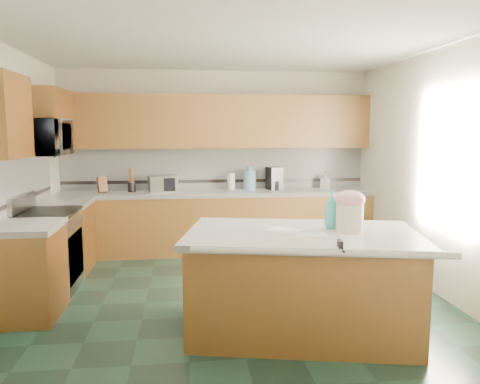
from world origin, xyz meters
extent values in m
plane|color=black|center=(0.00, 0.00, 0.00)|extent=(4.60, 4.60, 0.00)
plane|color=white|center=(0.00, 0.00, 2.70)|extent=(4.60, 4.60, 0.00)
cube|color=silver|center=(0.00, 2.32, 1.35)|extent=(4.60, 0.04, 2.70)
cube|color=silver|center=(0.00, -2.32, 1.35)|extent=(4.60, 0.04, 2.70)
cube|color=silver|center=(2.32, 0.00, 1.35)|extent=(0.04, 4.60, 2.70)
cube|color=#381B08|center=(0.00, 2.00, 0.43)|extent=(4.60, 0.60, 0.86)
cube|color=white|center=(0.00, 2.00, 0.89)|extent=(4.60, 0.64, 0.06)
cube|color=#381B08|center=(0.00, 2.13, 1.94)|extent=(4.60, 0.33, 0.78)
cube|color=silver|center=(0.00, 2.29, 1.24)|extent=(4.60, 0.02, 0.63)
cube|color=black|center=(0.00, 2.28, 1.04)|extent=(4.60, 0.01, 0.05)
cube|color=#381B08|center=(-2.00, 1.29, 0.43)|extent=(0.60, 0.82, 0.86)
cube|color=white|center=(-2.00, 1.29, 0.89)|extent=(0.64, 0.82, 0.06)
cube|color=#381B08|center=(-2.00, -0.24, 0.43)|extent=(0.60, 0.72, 0.86)
cube|color=white|center=(-2.00, -0.24, 0.89)|extent=(0.64, 0.72, 0.06)
cube|color=silver|center=(-2.29, 0.55, 1.24)|extent=(0.02, 2.30, 0.63)
cube|color=black|center=(-2.28, 0.55, 1.04)|extent=(0.01, 2.30, 0.05)
cube|color=#381B08|center=(-2.13, 1.42, 1.94)|extent=(0.33, 1.09, 0.78)
cube|color=#381B08|center=(-2.13, -0.24, 1.94)|extent=(0.33, 0.72, 0.78)
cube|color=#B7B7BC|center=(-2.00, 0.50, 0.44)|extent=(0.60, 0.76, 0.88)
cube|color=black|center=(-1.71, 0.50, 0.40)|extent=(0.02, 0.68, 0.55)
cube|color=black|center=(-2.00, 0.50, 0.90)|extent=(0.62, 0.78, 0.04)
cylinder|color=#B7B7BC|center=(-1.68, 0.50, 0.78)|extent=(0.02, 0.66, 0.02)
cube|color=#B7B7BC|center=(-2.26, 0.50, 1.02)|extent=(0.06, 0.76, 0.18)
imported|color=#B7B7BC|center=(-2.00, 0.50, 1.73)|extent=(0.50, 0.73, 0.41)
cube|color=#381B08|center=(0.56, -0.88, 0.43)|extent=(2.11, 1.47, 0.86)
cube|color=white|center=(0.56, -0.88, 0.89)|extent=(2.23, 1.59, 0.06)
cylinder|color=white|center=(0.56, -1.48, 0.89)|extent=(1.99, 0.48, 0.06)
cylinder|color=#F1E2CA|center=(0.97, -0.92, 1.05)|extent=(0.30, 0.30, 0.25)
ellipsoid|color=pink|center=(0.97, -0.92, 1.21)|extent=(0.26, 0.26, 0.16)
cylinder|color=tan|center=(0.97, -0.92, 1.26)|extent=(0.09, 0.03, 0.03)
sphere|color=tan|center=(0.93, -0.92, 1.26)|extent=(0.05, 0.05, 0.05)
sphere|color=tan|center=(1.02, -0.92, 1.26)|extent=(0.05, 0.05, 0.05)
imported|color=#3DB8B5|center=(0.86, -0.76, 1.10)|extent=(0.14, 0.15, 0.35)
cube|color=white|center=(0.60, -1.01, 0.92)|extent=(0.29, 0.23, 0.00)
cube|color=white|center=(0.42, -0.79, 0.92)|extent=(0.38, 0.36, 0.00)
cube|color=black|center=(0.71, -1.46, 0.93)|extent=(0.05, 0.11, 0.09)
cylinder|color=black|center=(0.71, -1.52, 0.91)|extent=(0.02, 0.07, 0.02)
cube|color=#472814|center=(-1.66, 2.05, 1.03)|extent=(0.18, 0.20, 0.24)
cylinder|color=black|center=(-1.24, 2.08, 0.99)|extent=(0.11, 0.11, 0.14)
cylinder|color=#472814|center=(-1.24, 2.08, 1.16)|extent=(0.07, 0.07, 0.21)
cube|color=#B7B7BC|center=(-0.79, 2.05, 1.04)|extent=(0.45, 0.35, 0.23)
cube|color=black|center=(-0.79, 1.92, 1.04)|extent=(0.36, 0.01, 0.19)
cylinder|color=white|center=(0.22, 2.10, 1.05)|extent=(0.11, 0.11, 0.25)
cylinder|color=#B7B7BC|center=(0.22, 2.10, 0.93)|extent=(0.17, 0.17, 0.01)
cylinder|color=#5780A7|center=(0.50, 2.06, 1.07)|extent=(0.19, 0.19, 0.31)
cylinder|color=#5780A7|center=(0.50, 2.06, 1.25)|extent=(0.09, 0.09, 0.04)
cube|color=black|center=(0.88, 2.08, 1.09)|extent=(0.25, 0.26, 0.34)
cylinder|color=black|center=(0.88, 2.03, 0.99)|extent=(0.14, 0.14, 0.14)
imported|color=white|center=(1.66, 2.05, 1.04)|extent=(0.16, 0.16, 0.24)
cylinder|color=red|center=(1.66, 2.05, 1.18)|extent=(0.02, 0.02, 0.03)
cube|color=white|center=(2.29, -0.20, 1.50)|extent=(0.02, 1.40, 1.10)
camera|label=1|loc=(-0.46, -4.83, 1.80)|focal=35.00mm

